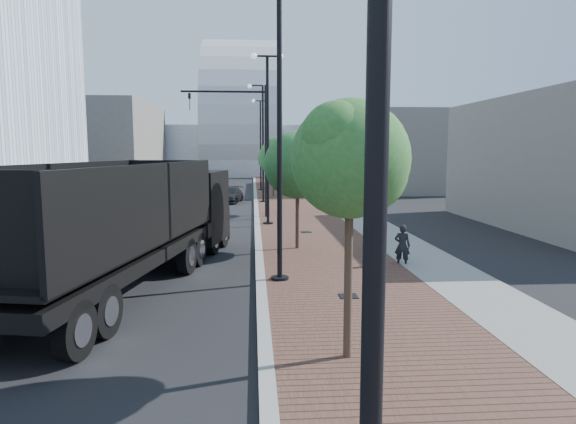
{
  "coord_description": "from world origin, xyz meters",
  "views": [
    {
      "loc": [
        -0.22,
        -5.27,
        4.14
      ],
      "look_at": [
        1.0,
        12.0,
        2.0
      ],
      "focal_mm": 31.11,
      "sensor_mm": 36.0,
      "label": 1
    }
  ],
  "objects": [
    {
      "name": "traffic_mast",
      "position": [
        -0.3,
        25.0,
        4.98
      ],
      "size": [
        5.09,
        0.2,
        8.0
      ],
      "color": "black",
      "rests_on": "ground"
    },
    {
      "name": "commercial_block_ne",
      "position": [
        16.0,
        50.0,
        4.0
      ],
      "size": [
        12.0,
        22.0,
        8.0
      ],
      "primitive_type": "cube",
      "color": "slate",
      "rests_on": "ground"
    },
    {
      "name": "streetlight_4",
      "position": [
        0.6,
        46.0,
        4.82
      ],
      "size": [
        1.72,
        0.56,
        9.28
      ],
      "color": "black",
      "rests_on": "ground"
    },
    {
      "name": "pedestrian",
      "position": [
        5.08,
        11.89,
        0.77
      ],
      "size": [
        0.66,
        0.56,
        1.53
      ],
      "primitive_type": "imported",
      "rotation": [
        0.0,
        0.0,
        2.73
      ],
      "color": "black",
      "rests_on": "ground"
    },
    {
      "name": "utility_cover_1",
      "position": [
        2.4,
        8.0,
        0.13
      ],
      "size": [
        0.5,
        0.5,
        0.02
      ],
      "primitive_type": "cube",
      "color": "black",
      "rests_on": "sidewalk"
    },
    {
      "name": "tree_1",
      "position": [
        1.65,
        15.02,
        3.55
      ],
      "size": [
        2.74,
        2.74,
        4.93
      ],
      "color": "#382619",
      "rests_on": "ground"
    },
    {
      "name": "dump_truck",
      "position": [
        -3.51,
        12.06,
        1.6
      ],
      "size": [
        5.29,
        14.11,
        3.8
      ],
      "rotation": [
        0.0,
        0.0,
        -0.19
      ],
      "color": "black",
      "rests_on": "ground"
    },
    {
      "name": "sidewalk",
      "position": [
        3.5,
        40.0,
        0.06
      ],
      "size": [
        7.0,
        140.0,
        0.12
      ],
      "primitive_type": "cube",
      "color": "#4C2D23",
      "rests_on": "ground"
    },
    {
      "name": "commercial_block_nw",
      "position": [
        -20.0,
        60.0,
        5.0
      ],
      "size": [
        14.0,
        20.0,
        10.0
      ],
      "primitive_type": "cube",
      "color": "#5D5954",
      "rests_on": "ground"
    },
    {
      "name": "west_sidewalk",
      "position": [
        -13.0,
        40.0,
        0.06
      ],
      "size": [
        4.0,
        140.0,
        0.12
      ],
      "primitive_type": "cube",
      "color": "slate",
      "rests_on": "ground"
    },
    {
      "name": "streetlight_1",
      "position": [
        0.49,
        10.0,
        4.34
      ],
      "size": [
        1.44,
        0.56,
        9.21
      ],
      "color": "black",
      "rests_on": "ground"
    },
    {
      "name": "convention_center",
      "position": [
        -2.0,
        85.0,
        6.0
      ],
      "size": [
        50.0,
        30.0,
        50.0
      ],
      "color": "#A0A4AA",
      "rests_on": "ground"
    },
    {
      "name": "streetlight_2",
      "position": [
        0.6,
        22.0,
        4.82
      ],
      "size": [
        1.72,
        0.56,
        9.28
      ],
      "color": "black",
      "rests_on": "ground"
    },
    {
      "name": "dark_car_far",
      "position": [
        -2.07,
        34.77,
        0.6
      ],
      "size": [
        2.33,
        4.36,
        1.2
      ],
      "primitive_type": "imported",
      "rotation": [
        0.0,
        0.0,
        -0.16
      ],
      "color": "black",
      "rests_on": "ground"
    },
    {
      "name": "tree_0",
      "position": [
        1.65,
        4.02,
        3.97
      ],
      "size": [
        2.31,
        2.25,
        5.11
      ],
      "color": "#382619",
      "rests_on": "ground"
    },
    {
      "name": "utility_cover_2",
      "position": [
        2.4,
        19.0,
        0.13
      ],
      "size": [
        0.5,
        0.5,
        0.02
      ],
      "primitive_type": "cube",
      "color": "black",
      "rests_on": "sidewalk"
    },
    {
      "name": "curb",
      "position": [
        0.0,
        40.0,
        0.07
      ],
      "size": [
        0.3,
        140.0,
        0.14
      ],
      "primitive_type": "cube",
      "color": "gray",
      "rests_on": "ground"
    },
    {
      "name": "white_sedan",
      "position": [
        -3.58,
        25.31,
        0.68
      ],
      "size": [
        2.48,
        4.34,
        1.35
      ],
      "primitive_type": "imported",
      "rotation": [
        0.0,
        0.0,
        0.27
      ],
      "color": "silver",
      "rests_on": "ground"
    },
    {
      "name": "concrete_strip",
      "position": [
        6.2,
        40.0,
        0.07
      ],
      "size": [
        2.4,
        140.0,
        0.13
      ],
      "primitive_type": "cube",
      "color": "slate",
      "rests_on": "ground"
    },
    {
      "name": "dark_car_mid",
      "position": [
        -5.41,
        31.06,
        0.61
      ],
      "size": [
        3.48,
        4.8,
        1.21
      ],
      "primitive_type": "imported",
      "rotation": [
        0.0,
        0.0,
        -0.38
      ],
      "color": "black",
      "rests_on": "ground"
    },
    {
      "name": "tree_2",
      "position": [
        1.65,
        27.02,
        3.68
      ],
      "size": [
        2.79,
        2.79,
        5.08
      ],
      "color": "#382619",
      "rests_on": "ground"
    },
    {
      "name": "tree_3",
      "position": [
        1.65,
        39.02,
        3.45
      ],
      "size": [
        2.74,
        2.74,
        4.82
      ],
      "color": "#382619",
      "rests_on": "ground"
    },
    {
      "name": "streetlight_3",
      "position": [
        0.49,
        34.0,
        4.34
      ],
      "size": [
        1.44,
        0.56,
        9.21
      ],
      "color": "black",
      "rests_on": "ground"
    },
    {
      "name": "streetlight_0",
      "position": [
        0.6,
        -2.0,
        4.82
      ],
      "size": [
        1.72,
        0.56,
        9.28
      ],
      "color": "black",
      "rests_on": "ground"
    }
  ]
}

